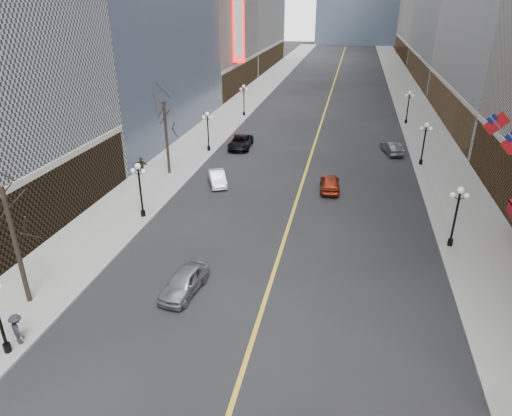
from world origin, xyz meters
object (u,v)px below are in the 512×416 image
at_px(streetlamp_east_1, 457,211).
at_px(streetlamp_west_1, 140,185).
at_px(car_nb_near, 184,282).
at_px(car_sb_far, 392,148).
at_px(streetlamp_west_2, 208,127).
at_px(streetlamp_west_3, 244,97).
at_px(car_nb_mid, 217,178).
at_px(car_sb_mid, 330,183).
at_px(streetlamp_east_2, 424,139).
at_px(car_nb_far, 241,142).
at_px(streetlamp_east_3, 408,104).

distance_m(streetlamp_east_1, streetlamp_west_1, 23.60).
xyz_separation_m(car_nb_near, car_sb_far, (13.94, 30.75, -0.04)).
height_order(streetlamp_west_2, streetlamp_west_3, same).
bearing_deg(car_nb_mid, car_sb_mid, -19.48).
bearing_deg(streetlamp_east_1, car_nb_mid, 157.21).
bearing_deg(streetlamp_east_2, car_sb_mid, -135.37).
bearing_deg(car_nb_far, streetlamp_east_2, -9.26).
relative_size(streetlamp_west_1, car_nb_mid, 1.13).
distance_m(streetlamp_east_1, streetlamp_east_3, 36.00).
xyz_separation_m(streetlamp_east_2, streetlamp_west_2, (-23.60, 0.00, 0.00)).
bearing_deg(car_nb_near, car_nb_mid, 107.33).
bearing_deg(car_nb_mid, streetlamp_east_3, 31.14).
relative_size(streetlamp_west_1, car_sb_far, 1.07).
distance_m(streetlamp_west_1, car_nb_far, 20.53).
distance_m(streetlamp_east_2, streetlamp_west_1, 29.68).
height_order(streetlamp_east_2, car_sb_mid, streetlamp_east_2).
bearing_deg(car_nb_mid, streetlamp_east_2, 2.79).
height_order(streetlamp_east_1, car_sb_far, streetlamp_east_1).
xyz_separation_m(car_nb_near, car_nb_far, (-3.56, 29.28, -0.00)).
relative_size(streetlamp_east_3, car_nb_near, 1.05).
relative_size(streetlamp_east_1, car_nb_far, 0.86).
height_order(streetlamp_east_2, car_nb_far, streetlamp_east_2).
bearing_deg(streetlamp_east_2, car_nb_far, 173.97).
bearing_deg(streetlamp_west_3, car_nb_far, -78.25).
height_order(streetlamp_west_1, streetlamp_west_2, same).
bearing_deg(streetlamp_west_2, car_nb_far, 33.04).
bearing_deg(car_nb_far, streetlamp_east_1, -48.01).
bearing_deg(car_nb_mid, car_nb_far, 69.33).
bearing_deg(car_sb_mid, streetlamp_east_1, 130.77).
bearing_deg(car_nb_mid, streetlamp_west_2, 88.30).
bearing_deg(car_nb_far, streetlamp_west_3, 98.52).
relative_size(streetlamp_west_2, car_sb_far, 1.07).
bearing_deg(streetlamp_west_3, car_sb_mid, -61.74).
bearing_deg(car_nb_far, streetlamp_west_2, -150.19).
height_order(streetlamp_east_3, car_nb_mid, streetlamp_east_3).
xyz_separation_m(streetlamp_west_1, car_nb_mid, (3.86, 8.29, -2.24)).
bearing_deg(streetlamp_east_1, car_nb_near, -151.38).
distance_m(car_nb_far, car_sb_mid, 15.79).
height_order(streetlamp_west_3, car_nb_near, streetlamp_west_3).
xyz_separation_m(streetlamp_east_3, car_nb_mid, (-19.74, -27.71, -2.24)).
bearing_deg(streetlamp_east_1, car_nb_far, 135.22).
bearing_deg(streetlamp_west_1, streetlamp_west_2, 90.00).
relative_size(streetlamp_east_1, streetlamp_west_3, 1.00).
distance_m(car_nb_mid, car_sb_far, 21.55).
xyz_separation_m(streetlamp_east_3, streetlamp_west_3, (-23.60, 0.00, 0.00)).
height_order(streetlamp_east_1, streetlamp_east_2, same).
bearing_deg(streetlamp_east_3, car_nb_near, -110.35).
xyz_separation_m(streetlamp_west_1, car_sb_far, (20.80, 21.62, -2.21)).
height_order(car_nb_near, car_nb_mid, car_nb_near).
xyz_separation_m(streetlamp_east_2, car_nb_far, (-20.30, 2.14, -2.17)).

